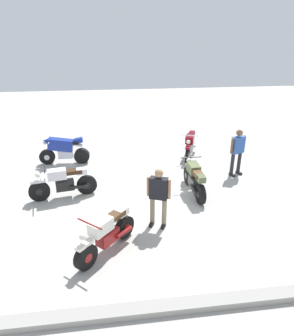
% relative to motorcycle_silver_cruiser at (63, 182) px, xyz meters
% --- Properties ---
extents(ground_plane, '(40.00, 40.00, 0.00)m').
position_rel_motorcycle_silver_cruiser_xyz_m(ground_plane, '(-2.33, 0.06, -0.52)').
color(ground_plane, '#ADAAA3').
extents(curb_edge, '(14.00, 0.30, 0.15)m').
position_rel_motorcycle_silver_cruiser_xyz_m(curb_edge, '(-2.33, 4.66, -0.45)').
color(curb_edge, gray).
rests_on(curb_edge, ground).
extents(motorcycle_silver_cruiser, '(2.08, 0.69, 1.09)m').
position_rel_motorcycle_silver_cruiser_xyz_m(motorcycle_silver_cruiser, '(0.00, 0.00, 0.00)').
color(motorcycle_silver_cruiser, black).
rests_on(motorcycle_silver_cruiser, ground).
extents(motorcycle_olive_vintage, '(0.70, 1.95, 1.07)m').
position_rel_motorcycle_silver_cruiser_xyz_m(motorcycle_olive_vintage, '(-4.13, 0.25, -0.03)').
color(motorcycle_olive_vintage, black).
rests_on(motorcycle_olive_vintage, ground).
extents(motorcycle_maroon_cruiser, '(0.99, 1.98, 1.09)m').
position_rel_motorcycle_silver_cruiser_xyz_m(motorcycle_maroon_cruiser, '(-4.83, -2.91, 0.00)').
color(motorcycle_maroon_cruiser, black).
rests_on(motorcycle_maroon_cruiser, ground).
extents(motorcycle_cream_vintage, '(1.43, 1.55, 1.07)m').
position_rel_motorcycle_silver_cruiser_xyz_m(motorcycle_cream_vintage, '(-1.31, 2.81, -0.03)').
color(motorcycle_cream_vintage, black).
rests_on(motorcycle_cream_vintage, ground).
extents(motorcycle_blue_sportbike, '(1.96, 0.70, 1.14)m').
position_rel_motorcycle_silver_cruiser_xyz_m(motorcycle_blue_sportbike, '(0.32, -2.79, 0.07)').
color(motorcycle_blue_sportbike, black).
rests_on(motorcycle_blue_sportbike, ground).
extents(person_in_blue_shirt, '(0.64, 0.45, 1.71)m').
position_rel_motorcycle_silver_cruiser_xyz_m(person_in_blue_shirt, '(-6.01, -0.93, 0.46)').
color(person_in_blue_shirt, '#262628').
rests_on(person_in_blue_shirt, ground).
extents(person_in_black_shirt, '(0.63, 0.45, 1.67)m').
position_rel_motorcycle_silver_cruiser_xyz_m(person_in_black_shirt, '(-2.68, 1.89, 0.43)').
color(person_in_black_shirt, gray).
rests_on(person_in_black_shirt, ground).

